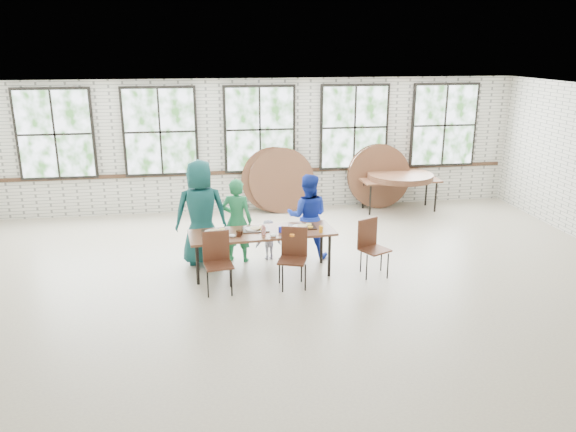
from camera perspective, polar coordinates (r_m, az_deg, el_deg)
name	(u,v)px	position (r m, az deg, el deg)	size (l,w,h in m)	color
room	(260,132)	(12.82, -2.88, 8.57)	(12.00, 12.00, 12.00)	beige
dining_table	(262,235)	(9.32, -2.64, -1.89)	(2.46, 0.99, 0.74)	brown
chair_near_left	(217,257)	(8.78, -7.19, -4.12)	(0.47, 0.46, 0.95)	#4E291A
chair_near_right	(293,252)	(8.91, 0.54, -3.67)	(0.53, 0.52, 0.95)	#4E291A
chair_spare	(371,242)	(9.44, 8.43, -2.65)	(0.56, 0.55, 0.95)	#4E291A
adult_teal	(201,213)	(9.81, -8.83, 0.34)	(0.90, 0.59, 1.85)	#185C51
adult_green	(237,220)	(9.88, -5.22, -0.45)	(0.55, 0.36, 1.50)	#217C47
toddler	(269,240)	(10.05, -1.99, -2.40)	(0.47, 0.27, 0.73)	#171137
adult_blue	(308,216)	(10.03, 2.02, -0.02)	(0.75, 0.58, 1.54)	#1934B5
storage_table	(400,181)	(13.21, 11.30, 3.47)	(1.82, 0.79, 0.74)	brown
tabletop_clutter	(267,230)	(9.27, -2.11, -1.48)	(1.98, 0.61, 0.11)	black
round_tops_stacked	(400,176)	(13.18, 11.33, 3.97)	(1.50, 1.50, 0.13)	brown
round_tops_leaning	(329,178)	(13.07, 4.19, 3.83)	(3.98, 0.44, 1.50)	brown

